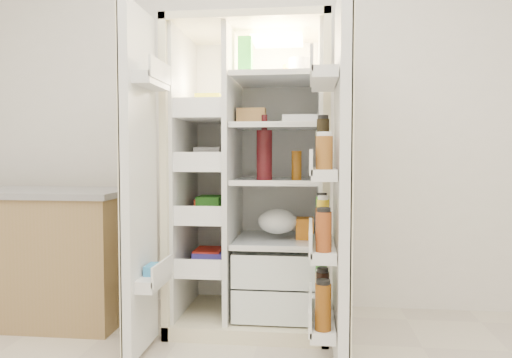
# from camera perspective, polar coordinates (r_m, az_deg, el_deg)

# --- Properties ---
(wall_back) EXTENTS (4.00, 0.02, 2.70)m
(wall_back) POSITION_cam_1_polar(r_m,az_deg,el_deg) (3.33, 1.56, 8.34)
(wall_back) COLOR white
(wall_back) RESTS_ON floor
(refrigerator) EXTENTS (0.92, 0.70, 1.80)m
(refrigerator) POSITION_cam_1_polar(r_m,az_deg,el_deg) (2.99, -0.10, -2.67)
(refrigerator) COLOR beige
(refrigerator) RESTS_ON floor
(freezer_door) EXTENTS (0.15, 0.40, 1.72)m
(freezer_door) POSITION_cam_1_polar(r_m,az_deg,el_deg) (2.51, -13.53, -0.50)
(freezer_door) COLOR silver
(freezer_door) RESTS_ON floor
(fridge_door) EXTENTS (0.17, 0.58, 1.72)m
(fridge_door) POSITION_cam_1_polar(r_m,az_deg,el_deg) (2.27, 9.58, -1.48)
(fridge_door) COLOR silver
(fridge_door) RESTS_ON floor
(kitchen_counter) EXTENTS (1.13, 0.60, 0.82)m
(kitchen_counter) POSITION_cam_1_polar(r_m,az_deg,el_deg) (3.35, -24.12, -8.11)
(kitchen_counter) COLOR olive
(kitchen_counter) RESTS_ON floor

